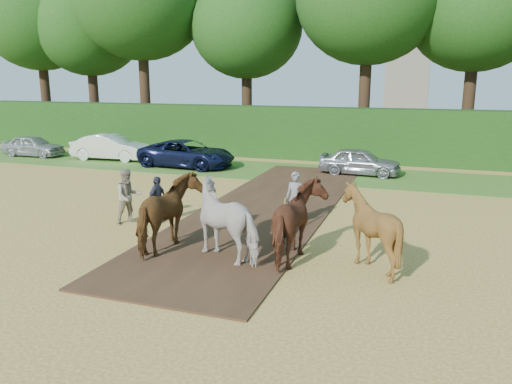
{
  "coord_description": "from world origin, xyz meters",
  "views": [
    {
      "loc": [
        6.84,
        -9.89,
        4.71
      ],
      "look_at": [
        2.18,
        3.6,
        1.4
      ],
      "focal_mm": 35.0,
      "sensor_mm": 36.0,
      "label": 1
    }
  ],
  "objects_px": {
    "spectator_far": "(157,200)",
    "parked_cars": "(270,157)",
    "plough_team": "(267,220)",
    "spectator_near": "(128,196)"
  },
  "relations": [
    {
      "from": "spectator_far",
      "to": "parked_cars",
      "type": "bearing_deg",
      "value": 2.84
    },
    {
      "from": "plough_team",
      "to": "parked_cars",
      "type": "relative_size",
      "value": 0.2
    },
    {
      "from": "spectator_far",
      "to": "parked_cars",
      "type": "xyz_separation_m",
      "value": [
        0.7,
        10.08,
        -0.07
      ]
    },
    {
      "from": "spectator_near",
      "to": "plough_team",
      "type": "distance_m",
      "value": 5.5
    },
    {
      "from": "spectator_far",
      "to": "plough_team",
      "type": "distance_m",
      "value": 4.85
    },
    {
      "from": "plough_team",
      "to": "parked_cars",
      "type": "distance_m",
      "value": 12.63
    },
    {
      "from": "spectator_far",
      "to": "parked_cars",
      "type": "height_order",
      "value": "spectator_far"
    },
    {
      "from": "spectator_far",
      "to": "plough_team",
      "type": "relative_size",
      "value": 0.23
    },
    {
      "from": "spectator_far",
      "to": "parked_cars",
      "type": "relative_size",
      "value": 0.04
    },
    {
      "from": "spectator_near",
      "to": "parked_cars",
      "type": "height_order",
      "value": "spectator_near"
    }
  ]
}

